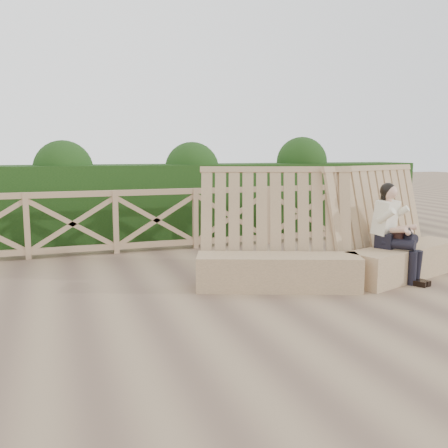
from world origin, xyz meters
name	(u,v)px	position (x,y,z in m)	size (l,w,h in m)	color
ground	(220,308)	(0.00, 0.00, 0.00)	(60.00, 60.00, 0.00)	brown
bench	(341,253)	(1.95, 0.59, 0.40)	(4.08, 1.42, 1.58)	#896C4E
woman	(393,228)	(2.65, 0.42, 0.72)	(0.57, 0.83, 1.34)	black
guardrail	(156,220)	(0.00, 3.50, 0.55)	(10.10, 0.09, 1.10)	#9B7C5A
hedge	(144,202)	(0.00, 4.70, 0.75)	(12.00, 1.20, 1.50)	black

